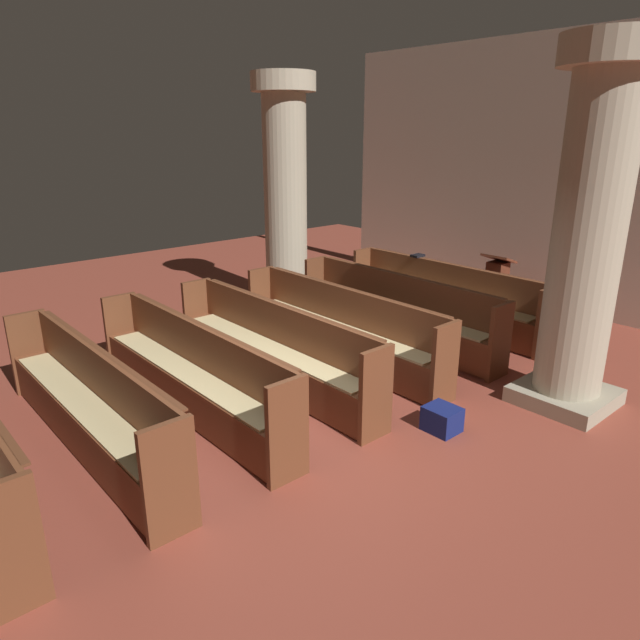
# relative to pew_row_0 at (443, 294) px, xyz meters

# --- Properties ---
(ground_plane) EXTENTS (19.20, 19.20, 0.00)m
(ground_plane) POSITION_rel_pew_row_0_xyz_m (1.01, -3.80, -0.52)
(ground_plane) COLOR brown
(back_wall) EXTENTS (10.00, 0.16, 4.50)m
(back_wall) POSITION_rel_pew_row_0_xyz_m (1.01, 2.28, 1.73)
(back_wall) COLOR silver
(back_wall) RESTS_ON ground
(pew_row_0) EXTENTS (3.54, 0.46, 0.98)m
(pew_row_0) POSITION_rel_pew_row_0_xyz_m (0.00, 0.00, 0.00)
(pew_row_0) COLOR brown
(pew_row_0) RESTS_ON ground
(pew_row_1) EXTENTS (3.54, 0.46, 0.98)m
(pew_row_1) POSITION_rel_pew_row_0_xyz_m (0.00, -1.12, 0.00)
(pew_row_1) COLOR brown
(pew_row_1) RESTS_ON ground
(pew_row_2) EXTENTS (3.54, 0.47, 0.98)m
(pew_row_2) POSITION_rel_pew_row_0_xyz_m (0.00, -2.24, 0.00)
(pew_row_2) COLOR brown
(pew_row_2) RESTS_ON ground
(pew_row_3) EXTENTS (3.54, 0.46, 0.98)m
(pew_row_3) POSITION_rel_pew_row_0_xyz_m (0.00, -3.35, 0.00)
(pew_row_3) COLOR brown
(pew_row_3) RESTS_ON ground
(pew_row_4) EXTENTS (3.54, 0.46, 0.98)m
(pew_row_4) POSITION_rel_pew_row_0_xyz_m (0.00, -4.47, 0.00)
(pew_row_4) COLOR brown
(pew_row_4) RESTS_ON ground
(pew_row_5) EXTENTS (3.54, 0.47, 0.98)m
(pew_row_5) POSITION_rel_pew_row_0_xyz_m (0.00, -5.59, 0.00)
(pew_row_5) COLOR brown
(pew_row_5) RESTS_ON ground
(pillar_aisle_side) EXTENTS (1.06, 1.06, 3.87)m
(pillar_aisle_side) POSITION_rel_pew_row_0_xyz_m (2.62, -1.15, 1.49)
(pillar_aisle_side) COLOR #9F967E
(pillar_aisle_side) RESTS_ON ground
(pillar_far_side) EXTENTS (1.06, 1.06, 3.87)m
(pillar_far_side) POSITION_rel_pew_row_0_xyz_m (-2.57, -1.10, 1.49)
(pillar_far_side) COLOR #9F967E
(pillar_far_side) RESTS_ON ground
(lectern) EXTENTS (0.48, 0.45, 1.08)m
(lectern) POSITION_rel_pew_row_0_xyz_m (0.34, 0.97, -0.06)
(lectern) COLOR #492215
(lectern) RESTS_ON ground
(hymn_book) EXTENTS (0.15, 0.22, 0.04)m
(hymn_book) POSITION_rel_pew_row_0_xyz_m (-0.69, 0.19, 0.48)
(hymn_book) COLOR black
(hymn_book) RESTS_ON pew_row_0
(kneeler_box_navy) EXTENTS (0.34, 0.31, 0.26)m
(kneeler_box_navy) POSITION_rel_pew_row_0_xyz_m (2.09, -2.74, -0.39)
(kneeler_box_navy) COLOR navy
(kneeler_box_navy) RESTS_ON ground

